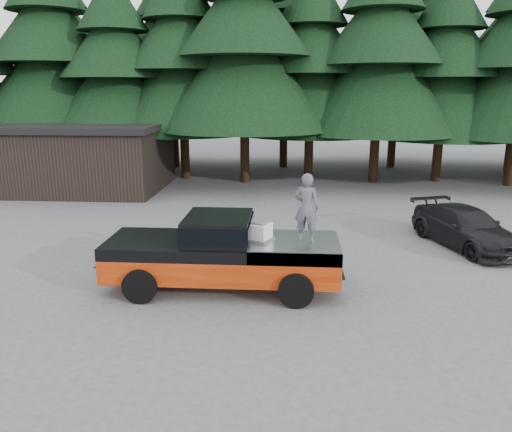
# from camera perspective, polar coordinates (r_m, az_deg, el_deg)

# --- Properties ---
(ground) EXTENTS (120.00, 120.00, 0.00)m
(ground) POSITION_cam_1_polar(r_m,az_deg,el_deg) (13.42, -2.69, -7.40)
(ground) COLOR #4F4F52
(ground) RESTS_ON ground
(pickup_truck) EXTENTS (6.00, 2.04, 1.33)m
(pickup_truck) POSITION_cam_1_polar(r_m,az_deg,el_deg) (12.72, -3.82, -5.47)
(pickup_truck) COLOR #C83C10
(pickup_truck) RESTS_ON ground
(truck_cab) EXTENTS (1.66, 1.90, 0.59)m
(truck_cab) POSITION_cam_1_polar(r_m,az_deg,el_deg) (12.44, -4.35, -1.30)
(truck_cab) COLOR black
(truck_cab) RESTS_ON pickup_truck
(air_compressor) EXTENTS (0.76, 0.70, 0.41)m
(air_compressor) POSITION_cam_1_polar(r_m,az_deg,el_deg) (12.32, 0.18, -1.84)
(air_compressor) COLOR silver
(air_compressor) RESTS_ON pickup_truck
(man_on_bed) EXTENTS (0.70, 0.55, 1.69)m
(man_on_bed) POSITION_cam_1_polar(r_m,az_deg,el_deg) (12.14, 5.79, 0.96)
(man_on_bed) COLOR #4E4F55
(man_on_bed) RESTS_ON pickup_truck
(parked_car) EXTENTS (3.08, 4.66, 1.26)m
(parked_car) POSITION_cam_1_polar(r_m,az_deg,el_deg) (17.46, 22.85, -1.21)
(parked_car) COLOR black
(parked_car) RESTS_ON ground
(utility_building) EXTENTS (8.40, 6.40, 3.30)m
(utility_building) POSITION_cam_1_polar(r_m,az_deg,el_deg) (26.75, -19.25, 6.47)
(utility_building) COLOR black
(utility_building) RESTS_ON ground
(treeline) EXTENTS (60.15, 16.05, 17.50)m
(treeline) POSITION_cam_1_polar(r_m,az_deg,el_deg) (29.72, 2.05, 19.67)
(treeline) COLOR black
(treeline) RESTS_ON ground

